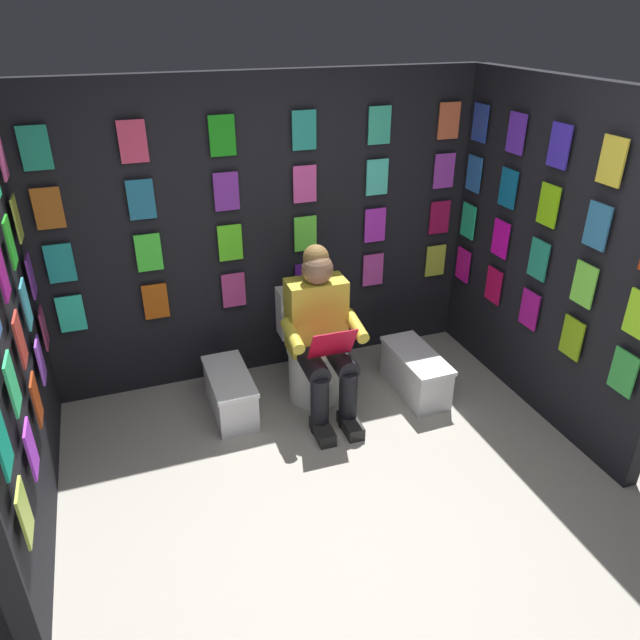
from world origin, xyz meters
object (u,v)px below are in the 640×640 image
(person_reading, at_px, (322,334))
(comic_longbox_near, at_px, (230,393))
(comic_longbox_far, at_px, (415,372))
(toilet, at_px, (312,352))

(person_reading, xyz_separation_m, comic_longbox_near, (0.62, -0.17, -0.44))
(comic_longbox_near, height_order, comic_longbox_far, comic_longbox_far)
(toilet, height_order, person_reading, person_reading)
(person_reading, bearing_deg, toilet, -89.81)
(toilet, xyz_separation_m, comic_longbox_far, (-0.71, 0.27, -0.16))
(person_reading, height_order, comic_longbox_near, person_reading)
(toilet, height_order, comic_longbox_far, toilet)
(toilet, distance_m, comic_longbox_far, 0.78)
(person_reading, bearing_deg, comic_longbox_near, -13.52)
(comic_longbox_far, bearing_deg, person_reading, -4.63)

